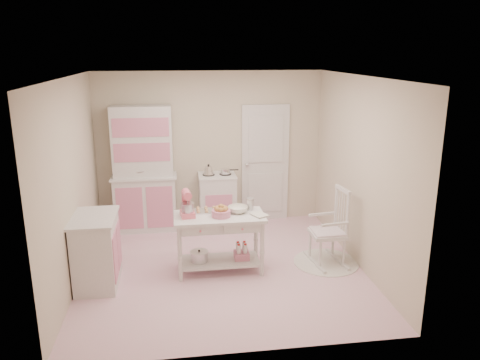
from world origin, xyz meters
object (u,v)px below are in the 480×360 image
object	(u,v)px
stove	(217,201)
rocking_chair	(328,226)
stand_mixer	(187,204)
bread_basket	(221,213)
hutch	(144,169)
work_table	(220,243)
base_cabinet	(97,251)

from	to	relation	value
stove	rocking_chair	world-z (taller)	rocking_chair
stand_mixer	bread_basket	size ratio (longest dim) A/B	1.36
rocking_chair	stand_mixer	world-z (taller)	stand_mixer
rocking_chair	stand_mixer	size ratio (longest dim) A/B	3.24
stand_mixer	bread_basket	xyz separation A→B (m)	(0.44, -0.07, -0.12)
stove	stand_mixer	distance (m)	1.81
hutch	bread_basket	distance (m)	2.09
rocking_chair	work_table	bearing A→B (deg)	173.48
stove	work_table	distance (m)	1.67
work_table	bread_basket	size ratio (longest dim) A/B	4.80
hutch	work_table	xyz separation A→B (m)	(1.07, -1.72, -0.64)
hutch	work_table	size ratio (longest dim) A/B	1.73
base_cabinet	bread_basket	xyz separation A→B (m)	(1.61, 0.11, 0.39)
stove	bread_basket	xyz separation A→B (m)	(-0.11, -1.72, 0.39)
rocking_chair	work_table	xyz separation A→B (m)	(-1.52, -0.03, -0.15)
base_cabinet	rocking_chair	world-z (taller)	rocking_chair
hutch	work_table	bearing A→B (deg)	-57.98
stove	rocking_chair	distance (m)	2.16
hutch	stove	distance (m)	1.33
rocking_chair	bread_basket	bearing A→B (deg)	175.40
stove	hutch	bearing A→B (deg)	177.61
base_cabinet	stand_mixer	size ratio (longest dim) A/B	2.71
hutch	stand_mixer	bearing A→B (deg)	-68.92
base_cabinet	stand_mixer	world-z (taller)	stand_mixer
stove	bread_basket	world-z (taller)	stove
stove	stand_mixer	bearing A→B (deg)	-108.31
stand_mixer	hutch	bearing A→B (deg)	104.43
stove	work_table	bearing A→B (deg)	-94.30
base_cabinet	bread_basket	bearing A→B (deg)	3.84
stove	bread_basket	size ratio (longest dim) A/B	3.68
base_cabinet	work_table	xyz separation A→B (m)	(1.59, 0.16, -0.06)
work_table	stand_mixer	size ratio (longest dim) A/B	3.53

